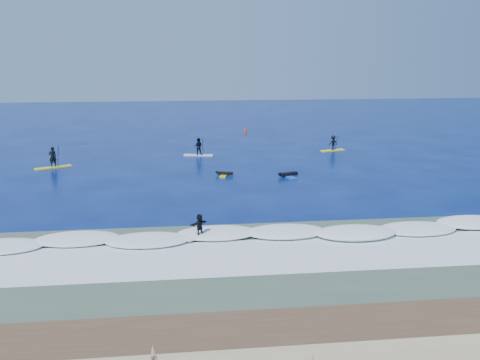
{
  "coord_description": "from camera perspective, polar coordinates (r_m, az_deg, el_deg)",
  "views": [
    {
      "loc": [
        -5.16,
        -39.15,
        10.5
      ],
      "look_at": [
        -0.33,
        1.77,
        0.6
      ],
      "focal_mm": 40.0,
      "sensor_mm": 36.0,
      "label": 1
    }
  ],
  "objects": [
    {
      "name": "sup_paddler_right",
      "position": [
        59.07,
        9.89,
        3.81
      ],
      "size": [
        2.82,
        1.47,
        1.92
      ],
      "rotation": [
        0.0,
        0.0,
        0.3
      ],
      "color": "#FFF41B",
      "rests_on": "ground"
    },
    {
      "name": "breaking_wave",
      "position": [
        31.41,
        3.14,
        -6.04
      ],
      "size": [
        40.0,
        6.0,
        0.3
      ],
      "primitive_type": "cube",
      "color": "white",
      "rests_on": "ground"
    },
    {
      "name": "whitewater",
      "position": [
        28.65,
        4.17,
        -8.03
      ],
      "size": [
        34.0,
        5.0,
        0.02
      ],
      "primitive_type": "cube",
      "color": "silver",
      "rests_on": "ground"
    },
    {
      "name": "marker_buoy",
      "position": [
        71.02,
        0.58,
        5.27
      ],
      "size": [
        0.31,
        0.31,
        0.75
      ],
      "rotation": [
        0.0,
        0.0,
        0.03
      ],
      "color": "red",
      "rests_on": "ground"
    },
    {
      "name": "sup_paddler_center",
      "position": [
        55.61,
        -4.46,
        3.42
      ],
      "size": [
        3.13,
        1.33,
        2.14
      ],
      "rotation": [
        0.0,
        0.0,
        -0.19
      ],
      "color": "silver",
      "rests_on": "ground"
    },
    {
      "name": "prone_paddler_near",
      "position": [
        46.55,
        -1.69,
        0.65
      ],
      "size": [
        1.55,
        2.02,
        0.41
      ],
      "rotation": [
        0.0,
        0.0,
        1.31
      ],
      "color": "gold",
      "rests_on": "ground"
    },
    {
      "name": "prone_paddler_far",
      "position": [
        46.31,
        5.1,
        0.56
      ],
      "size": [
        1.83,
        2.42,
        0.49
      ],
      "rotation": [
        0.0,
        0.0,
        1.91
      ],
      "color": "blue",
      "rests_on": "ground"
    },
    {
      "name": "ground",
      "position": [
        40.86,
        0.75,
        -1.38
      ],
      "size": [
        160.0,
        160.0,
        0.0
      ],
      "primitive_type": "plane",
      "color": "#03114A",
      "rests_on": "ground"
    },
    {
      "name": "wet_sand_strip",
      "position": [
        21.17,
        8.66,
        -16.38
      ],
      "size": [
        90.0,
        5.0,
        0.08
      ],
      "primitive_type": "cube",
      "color": "#4A3322",
      "rests_on": "ground"
    },
    {
      "name": "shallow_water",
      "position": [
        27.73,
        4.56,
        -8.77
      ],
      "size": [
        90.0,
        13.0,
        0.01
      ],
      "primitive_type": "cube",
      "color": "#3D5442",
      "rests_on": "ground"
    },
    {
      "name": "sup_paddler_left",
      "position": [
        52.46,
        -19.33,
        2.0
      ],
      "size": [
        3.3,
        2.34,
        2.33
      ],
      "rotation": [
        0.0,
        0.0,
        0.51
      ],
      "color": "yellow",
      "rests_on": "ground"
    },
    {
      "name": "wave_surfer",
      "position": [
        30.71,
        -4.33,
        -4.97
      ],
      "size": [
        1.85,
        1.53,
        1.38
      ],
      "rotation": [
        0.0,
        0.0,
        0.62
      ],
      "color": "white",
      "rests_on": "breaking_wave"
    }
  ]
}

